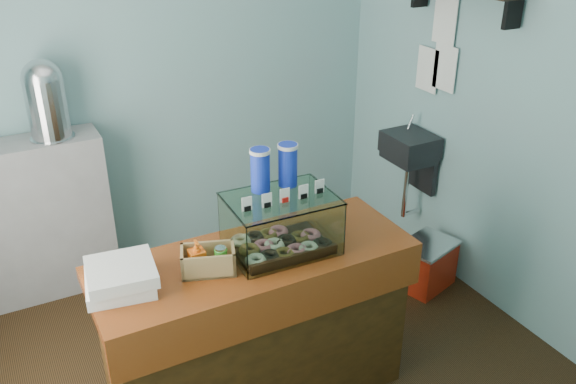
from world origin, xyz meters
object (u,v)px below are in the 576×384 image
coffee_urn (45,98)px  counter (257,327)px  display_case (279,219)px  red_cooler (426,264)px

coffee_urn → counter: bearing=-66.6°
display_case → coffee_urn: (-0.82, 1.54, 0.31)m
counter → display_case: bearing=9.0°
display_case → coffee_urn: 1.77m
display_case → coffee_urn: size_ratio=1.06×
counter → coffee_urn: bearing=113.4°
coffee_urn → red_cooler: bearing=-28.6°
coffee_urn → red_cooler: coffee_urn is taller
counter → display_case: (0.14, 0.02, 0.60)m
coffee_urn → red_cooler: (2.15, -1.17, -1.19)m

